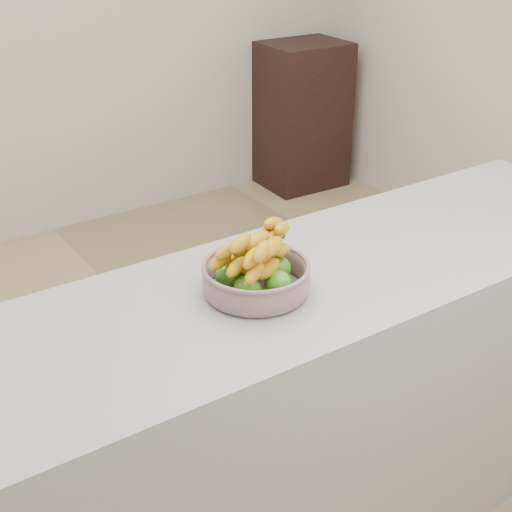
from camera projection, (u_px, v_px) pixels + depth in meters
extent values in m
plane|color=#9C8560|center=(236.00, 416.00, 2.70)|extent=(4.00, 4.00, 0.00)
cube|color=#A3A5AC|center=(334.00, 398.00, 2.09)|extent=(2.00, 0.60, 0.90)
cube|color=black|center=(302.00, 116.00, 4.62)|extent=(0.53, 0.43, 0.93)
cylinder|color=#8993A5|center=(256.00, 290.00, 1.75)|extent=(0.23, 0.23, 0.01)
torus|color=#8993A5|center=(256.00, 266.00, 1.72)|extent=(0.27, 0.27, 0.01)
sphere|color=#368C18|center=(278.00, 284.00, 1.69)|extent=(0.07, 0.07, 0.07)
sphere|color=#368C18|center=(278.00, 269.00, 1.76)|extent=(0.07, 0.07, 0.07)
sphere|color=#368C18|center=(248.00, 264.00, 1.79)|extent=(0.07, 0.07, 0.07)
sphere|color=#368C18|center=(229.00, 276.00, 1.73)|extent=(0.07, 0.07, 0.07)
sphere|color=#368C18|center=(247.00, 289.00, 1.67)|extent=(0.07, 0.07, 0.07)
ellipsoid|color=yellow|center=(268.00, 268.00, 1.68)|extent=(0.17, 0.11, 0.04)
ellipsoid|color=yellow|center=(254.00, 263.00, 1.71)|extent=(0.17, 0.09, 0.04)
ellipsoid|color=yellow|center=(240.00, 259.00, 1.73)|extent=(0.17, 0.07, 0.04)
ellipsoid|color=yellow|center=(264.00, 254.00, 1.69)|extent=(0.16, 0.12, 0.04)
ellipsoid|color=yellow|center=(248.00, 248.00, 1.71)|extent=(0.17, 0.06, 0.04)
ellipsoid|color=yellow|center=(257.00, 240.00, 1.69)|extent=(0.17, 0.09, 0.04)
ellipsoid|color=yellow|center=(272.00, 247.00, 1.67)|extent=(0.16, 0.13, 0.04)
cylinder|color=#412C14|center=(280.00, 232.00, 1.76)|extent=(0.03, 0.03, 0.03)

